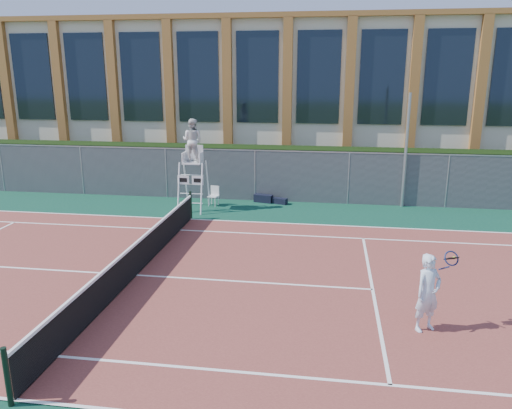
# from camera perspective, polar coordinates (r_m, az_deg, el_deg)

# --- Properties ---
(ground) EXTENTS (120.00, 120.00, 0.00)m
(ground) POSITION_cam_1_polar(r_m,az_deg,el_deg) (14.31, -13.53, -7.97)
(ground) COLOR #233814
(apron) EXTENTS (36.00, 20.00, 0.01)m
(apron) POSITION_cam_1_polar(r_m,az_deg,el_deg) (15.17, -12.14, -6.53)
(apron) COLOR #0C3629
(apron) RESTS_ON ground
(tennis_court) EXTENTS (23.77, 10.97, 0.02)m
(tennis_court) POSITION_cam_1_polar(r_m,az_deg,el_deg) (14.31, -13.54, -7.90)
(tennis_court) COLOR brown
(tennis_court) RESTS_ON apron
(tennis_net) EXTENTS (0.10, 11.30, 1.10)m
(tennis_net) POSITION_cam_1_polar(r_m,az_deg,el_deg) (14.12, -13.66, -5.96)
(tennis_net) COLOR black
(tennis_net) RESTS_ON ground
(fence) EXTENTS (40.00, 0.06, 2.20)m
(fence) POSITION_cam_1_polar(r_m,az_deg,el_deg) (22.04, -5.27, 3.42)
(fence) COLOR #595E60
(fence) RESTS_ON ground
(hedge) EXTENTS (40.00, 1.40, 2.20)m
(hedge) POSITION_cam_1_polar(r_m,az_deg,el_deg) (23.19, -4.58, 4.01)
(hedge) COLOR black
(hedge) RESTS_ON ground
(building) EXTENTS (45.00, 10.60, 8.22)m
(building) POSITION_cam_1_polar(r_m,az_deg,el_deg) (30.60, -1.30, 12.42)
(building) COLOR beige
(building) RESTS_ON ground
(steel_pole) EXTENTS (0.12, 0.12, 4.68)m
(steel_pole) POSITION_cam_1_polar(r_m,az_deg,el_deg) (21.34, 16.75, 5.85)
(steel_pole) COLOR #9EA0A5
(steel_pole) RESTS_ON ground
(umpire_chair) EXTENTS (1.04, 1.61, 3.74)m
(umpire_chair) POSITION_cam_1_polar(r_m,az_deg,el_deg) (20.17, -7.28, 7.00)
(umpire_chair) COLOR white
(umpire_chair) RESTS_ON ground
(plastic_chair) EXTENTS (0.46, 0.46, 0.82)m
(plastic_chair) POSITION_cam_1_polar(r_m,az_deg,el_deg) (21.08, -4.81, 1.20)
(plastic_chair) COLOR silver
(plastic_chair) RESTS_ON apron
(sports_bag_near) EXTENTS (0.85, 0.50, 0.34)m
(sports_bag_near) POSITION_cam_1_polar(r_m,az_deg,el_deg) (21.55, 0.85, 0.71)
(sports_bag_near) COLOR black
(sports_bag_near) RESTS_ON apron
(sports_bag_far) EXTENTS (0.68, 0.46, 0.25)m
(sports_bag_far) POSITION_cam_1_polar(r_m,az_deg,el_deg) (21.33, 2.75, 0.42)
(sports_bag_far) COLOR black
(sports_bag_far) RESTS_ON apron
(tennis_player) EXTENTS (1.03, 0.79, 1.74)m
(tennis_player) POSITION_cam_1_polar(r_m,az_deg,el_deg) (11.43, 19.08, -9.50)
(tennis_player) COLOR silver
(tennis_player) RESTS_ON tennis_court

